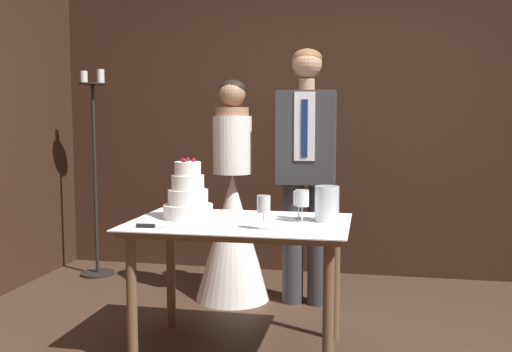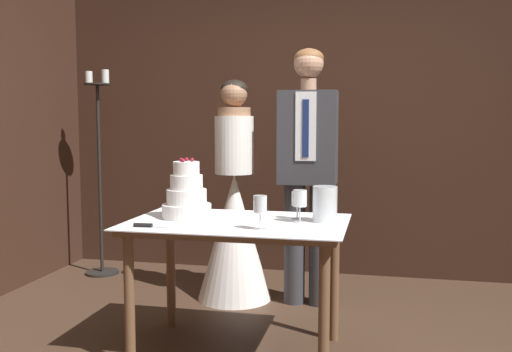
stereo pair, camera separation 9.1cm
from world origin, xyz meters
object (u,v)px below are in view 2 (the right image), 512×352
wine_glass_near (300,200)px  groom (308,163)px  hurricane_candle (325,205)px  wine_glass_far (297,200)px  cake_table (238,238)px  cake_knife (157,226)px  bride (234,220)px  tiered_cake (187,197)px  candle_stand (100,183)px  wine_glass_middle (260,206)px

wine_glass_near → groom: 0.91m
hurricane_candle → groom: groom is taller
wine_glass_far → groom: size_ratio=0.09×
wine_glass_near → cake_table: bearing=-172.0°
cake_knife → groom: 1.39m
wine_glass_far → bride: size_ratio=0.10×
tiered_cake → wine_glass_far: (0.62, 0.10, -0.01)m
tiered_cake → cake_knife: 0.34m
cake_table → candle_stand: (-1.55, 1.36, 0.12)m
cake_table → tiered_cake: tiered_cake is taller
cake_knife → wine_glass_far: wine_glass_far is taller
wine_glass_middle → groom: size_ratio=0.10×
bride → candle_stand: bearing=162.1°
cake_table → bride: size_ratio=0.76×
cake_knife → bride: 1.23m
wine_glass_middle → wine_glass_far: wine_glass_middle is taller
wine_glass_middle → candle_stand: bearing=137.8°
cake_table → groom: size_ratio=0.67×
cake_table → wine_glass_far: 0.40m
cake_table → cake_knife: bearing=-143.3°
wine_glass_middle → groom: 1.16m
tiered_cake → hurricane_candle: 0.79m
cake_table → bride: (-0.27, 0.94, -0.07)m
wine_glass_middle → bride: 1.27m
wine_glass_middle → bride: bride is taller
tiered_cake → wine_glass_near: bearing=0.3°
tiered_cake → candle_stand: 1.81m
bride → wine_glass_far: bearing=-54.1°
bride → wine_glass_middle: bearing=-69.1°
cake_table → candle_stand: 2.07m
cake_knife → candle_stand: 2.02m
wine_glass_far → groom: (-0.05, 0.80, 0.15)m
hurricane_candle → groom: bearing=103.7°
hurricane_candle → bride: (-0.74, 0.86, -0.26)m
tiered_cake → candle_stand: bearing=133.3°
cake_table → cake_knife: 0.47m
wine_glass_near → wine_glass_far: (-0.03, 0.10, -0.01)m
cake_knife → wine_glass_far: size_ratio=2.64×
wine_glass_near → wine_glass_middle: bearing=-123.5°
groom → cake_knife: bearing=-117.5°
wine_glass_near → wine_glass_far: size_ratio=1.13×
tiered_cake → hurricane_candle: (0.79, 0.04, -0.03)m
candle_stand → cake_knife: bearing=-54.0°
wine_glass_near → wine_glass_far: 0.10m
tiered_cake → wine_glass_far: size_ratio=2.20×
tiered_cake → wine_glass_middle: tiered_cake is taller
cake_knife → wine_glass_near: size_ratio=2.32×
candle_stand → wine_glass_middle: bearing=-42.2°
wine_glass_near → candle_stand: (-1.89, 1.31, -0.10)m
wine_glass_near → bride: size_ratio=0.11×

